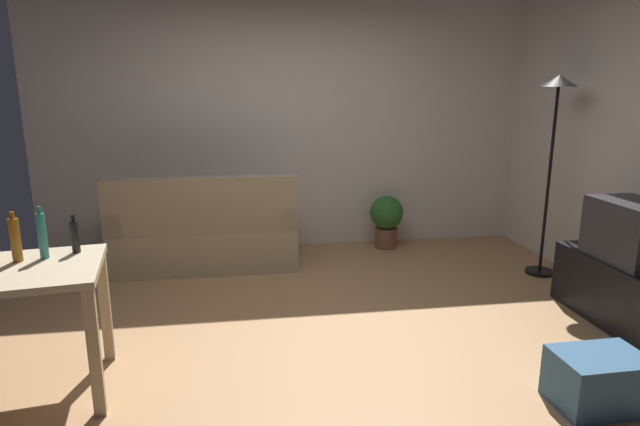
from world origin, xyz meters
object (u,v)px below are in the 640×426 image
(tv, at_px, (633,232))
(torchiere_lamp, at_px, (555,121))
(tv_stand, at_px, (624,292))
(bottle_dark, at_px, (75,236))
(bottle_tall, at_px, (42,235))
(storage_box, at_px, (598,380))
(couch, at_px, (206,235))
(potted_plant, at_px, (386,218))
(bottle_amber, at_px, (15,239))

(tv, relative_size, torchiere_lamp, 0.33)
(tv_stand, height_order, bottle_dark, bottle_dark)
(bottle_dark, bearing_deg, bottle_tall, -150.09)
(bottle_dark, bearing_deg, storage_box, -15.94)
(couch, bearing_deg, tv, 150.03)
(torchiere_lamp, bearing_deg, tv, -89.81)
(couch, bearing_deg, bottle_tall, 69.04)
(couch, relative_size, torchiere_lamp, 0.96)
(tv, relative_size, bottle_tall, 2.00)
(potted_plant, relative_size, bottle_tall, 1.90)
(storage_box, height_order, bottle_tall, bottle_tall)
(storage_box, bearing_deg, bottle_amber, 167.51)
(tv_stand, relative_size, torchiere_lamp, 0.61)
(potted_plant, bearing_deg, tv, -60.09)
(couch, height_order, potted_plant, couch)
(bottle_amber, xyz_separation_m, bottle_tall, (0.13, 0.04, 0.01))
(tv_stand, bearing_deg, torchiere_lamp, 0.00)
(torchiere_lamp, distance_m, bottle_amber, 4.23)
(torchiere_lamp, distance_m, bottle_tall, 4.10)
(couch, height_order, tv_stand, couch)
(storage_box, distance_m, bottle_tall, 3.18)
(tv, bearing_deg, bottle_amber, 93.23)
(couch, distance_m, potted_plant, 1.93)
(couch, height_order, bottle_dark, bottle_dark)
(tv, bearing_deg, couch, 60.03)
(tv, relative_size, bottle_amber, 2.12)
(tv, distance_m, bottle_dark, 3.73)
(potted_plant, bearing_deg, bottle_dark, -138.67)
(bottle_amber, distance_m, bottle_dark, 0.30)
(couch, height_order, bottle_tall, bottle_tall)
(potted_plant, xyz_separation_m, bottle_amber, (-2.79, -2.33, 0.56))
(bottle_tall, height_order, bottle_dark, bottle_tall)
(couch, bearing_deg, bottle_amber, 66.30)
(torchiere_lamp, bearing_deg, couch, 167.08)
(bottle_amber, bearing_deg, bottle_tall, 16.69)
(couch, distance_m, storage_box, 3.52)
(tv_stand, distance_m, bottle_dark, 3.77)
(potted_plant, relative_size, bottle_dark, 2.50)
(tv_stand, distance_m, storage_box, 1.26)
(storage_box, bearing_deg, tv_stand, 46.80)
(tv, height_order, bottle_dark, bottle_dark)
(tv_stand, bearing_deg, bottle_amber, 93.23)
(storage_box, height_order, bottle_amber, bottle_amber)
(bottle_amber, bearing_deg, storage_box, -12.49)
(tv_stand, xyz_separation_m, tv, (0.00, 0.00, 0.46))
(potted_plant, distance_m, storage_box, 3.05)
(potted_plant, xyz_separation_m, bottle_tall, (-2.66, -2.29, 0.56))
(bottle_amber, bearing_deg, torchiere_lamp, 18.12)
(torchiere_lamp, bearing_deg, storage_box, -113.34)
(tv, distance_m, storage_box, 1.38)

